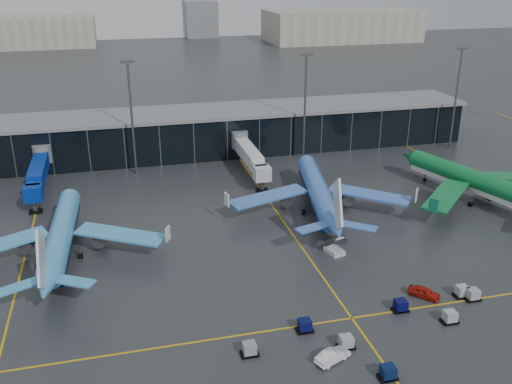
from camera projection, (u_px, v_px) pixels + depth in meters
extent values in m
plane|color=#282B2D|center=(253.00, 273.00, 88.29)|extent=(600.00, 600.00, 0.00)
cube|color=black|center=(193.00, 134.00, 142.13)|extent=(140.00, 16.00, 10.00)
cube|color=slate|center=(192.00, 113.00, 140.14)|extent=(142.00, 17.00, 0.80)
cylinder|color=#595B60|center=(42.00, 154.00, 126.43)|extent=(4.00, 4.00, 4.00)
cube|color=navy|center=(37.00, 178.00, 114.60)|extent=(3.00, 24.00, 3.00)
cylinder|color=#595B60|center=(35.00, 207.00, 109.02)|extent=(1.00, 1.00, 2.60)
cylinder|color=#595B60|center=(240.00, 140.00, 136.70)|extent=(4.00, 4.00, 4.00)
cube|color=silver|center=(253.00, 160.00, 124.87)|extent=(3.00, 24.00, 3.00)
cylinder|color=#595B60|center=(262.00, 185.00, 119.29)|extent=(1.00, 1.00, 2.60)
cylinder|color=#595B60|center=(132.00, 120.00, 125.11)|extent=(0.50, 0.50, 25.00)
cube|color=#595B60|center=(127.00, 62.00, 120.35)|extent=(3.00, 0.40, 0.60)
cylinder|color=#595B60|center=(305.00, 109.00, 134.24)|extent=(0.50, 0.50, 25.00)
cube|color=#595B60|center=(307.00, 55.00, 129.48)|extent=(3.00, 0.40, 0.60)
cylinder|color=#595B60|center=(455.00, 100.00, 143.37)|extent=(0.50, 0.50, 25.00)
cube|color=#595B60|center=(462.00, 49.00, 138.61)|extent=(3.00, 0.40, 0.60)
cube|color=#B2AD99|center=(341.00, 25.00, 345.94)|extent=(90.00, 42.00, 18.00)
cube|color=#B2AD99|center=(32.00, 32.00, 323.20)|extent=(70.00, 38.00, 16.00)
cube|color=#B2AD99|center=(200.00, 19.00, 362.87)|extent=(20.00, 20.00, 22.00)
cube|color=gold|center=(29.00, 241.00, 98.27)|extent=(0.30, 120.00, 0.02)
cube|color=gold|center=(279.00, 215.00, 108.54)|extent=(0.30, 120.00, 0.02)
cube|color=gold|center=(486.00, 193.00, 118.81)|extent=(0.30, 120.00, 0.02)
cube|color=gold|center=(352.00, 318.00, 77.09)|extent=(220.00, 0.30, 0.02)
cube|color=black|center=(449.00, 321.00, 76.15)|extent=(2.20, 1.50, 0.36)
cube|color=#9A9EA2|center=(450.00, 316.00, 75.86)|extent=(1.60, 1.50, 1.50)
cube|color=black|center=(400.00, 310.00, 78.62)|extent=(2.20, 1.50, 0.36)
cube|color=#04063B|center=(401.00, 305.00, 78.33)|extent=(1.60, 1.50, 1.50)
cube|color=black|center=(472.00, 299.00, 81.24)|extent=(2.20, 1.50, 0.36)
cube|color=#919599|center=(473.00, 294.00, 80.95)|extent=(1.60, 1.50, 1.50)
cube|color=black|center=(461.00, 295.00, 82.02)|extent=(2.20, 1.50, 0.36)
cube|color=#979BA0|center=(462.00, 291.00, 81.74)|extent=(1.60, 1.50, 1.50)
cube|color=black|center=(305.00, 330.00, 74.31)|extent=(2.20, 1.50, 0.36)
cube|color=#05093E|center=(305.00, 325.00, 74.02)|extent=(1.60, 1.50, 1.50)
cube|color=black|center=(346.00, 347.00, 71.10)|extent=(2.20, 1.50, 0.36)
cube|color=#95969D|center=(346.00, 341.00, 70.81)|extent=(1.60, 1.50, 1.50)
cube|color=black|center=(250.00, 354.00, 69.82)|extent=(2.20, 1.50, 0.36)
cube|color=gray|center=(250.00, 348.00, 69.53)|extent=(1.60, 1.50, 1.50)
cube|color=black|center=(387.00, 377.00, 65.86)|extent=(2.20, 1.50, 0.36)
cube|color=#04143D|center=(388.00, 372.00, 65.57)|extent=(1.60, 1.50, 1.50)
cube|color=silver|center=(334.00, 251.00, 94.14)|extent=(2.92, 3.64, 0.80)
cube|color=silver|center=(335.00, 241.00, 93.43)|extent=(2.24, 3.14, 2.29)
imported|color=#A9180D|center=(424.00, 292.00, 81.71)|extent=(4.40, 4.61, 1.55)
imported|color=white|center=(333.00, 356.00, 68.53)|extent=(4.97, 3.36, 1.55)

